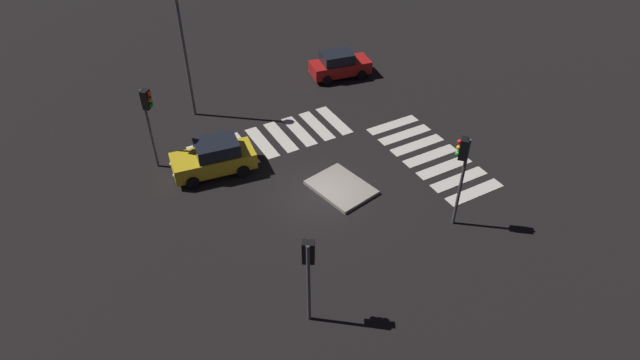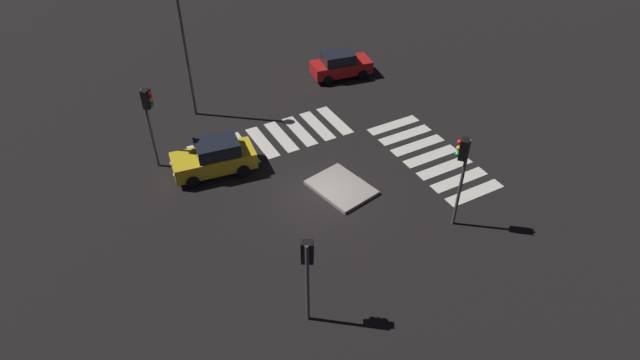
{
  "view_description": "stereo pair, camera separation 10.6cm",
  "coord_description": "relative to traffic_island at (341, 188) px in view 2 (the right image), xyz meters",
  "views": [
    {
      "loc": [
        -17.64,
        9.88,
        17.21
      ],
      "look_at": [
        0.0,
        0.0,
        1.0
      ],
      "focal_mm": 30.74,
      "sensor_mm": 36.0,
      "label": 1
    },
    {
      "loc": [
        -17.69,
        9.79,
        17.21
      ],
      "look_at": [
        0.0,
        0.0,
        1.0
      ],
      "focal_mm": 30.74,
      "sensor_mm": 36.0,
      "label": 2
    }
  ],
  "objects": [
    {
      "name": "crosswalk_side",
      "position": [
        5.55,
        1.17,
        -0.08
      ],
      "size": [
        3.2,
        8.75,
        0.02
      ],
      "color": "silver",
      "rests_on": "ground"
    },
    {
      "name": "traffic_light_south",
      "position": [
        -4.5,
        -3.11,
        3.41
      ],
      "size": [
        0.53,
        0.54,
        4.62
      ],
      "rotation": [
        0.0,
        0.0,
        0.76
      ],
      "color": "#47474C",
      "rests_on": "ground"
    },
    {
      "name": "traffic_light_west",
      "position": [
        -5.94,
        4.98,
        2.9
      ],
      "size": [
        0.53,
        0.54,
        3.94
      ],
      "rotation": [
        0.0,
        0.0,
        -0.57
      ],
      "color": "#47474C",
      "rests_on": "ground"
    },
    {
      "name": "crosswalk_near",
      "position": [
        0.03,
        -5.56,
        -0.08
      ],
      "size": [
        7.6,
        3.2,
        0.02
      ],
      "color": "silver",
      "rests_on": "ground"
    },
    {
      "name": "ground_plane",
      "position": [
        0.03,
        1.17,
        -0.09
      ],
      "size": [
        80.0,
        80.0,
        0.0
      ],
      "primitive_type": "plane",
      "color": "black"
    },
    {
      "name": "car_yellow",
      "position": [
        4.33,
        4.87,
        0.8
      ],
      "size": [
        2.4,
        4.33,
        1.81
      ],
      "rotation": [
        0.0,
        0.0,
        1.43
      ],
      "color": "gold",
      "rests_on": "ground"
    },
    {
      "name": "traffic_light_north",
      "position": [
        6.16,
        7.23,
        3.3
      ],
      "size": [
        0.54,
        0.54,
        4.48
      ],
      "rotation": [
        0.0,
        0.0,
        -2.36
      ],
      "color": "#47474C",
      "rests_on": "ground"
    },
    {
      "name": "car_red",
      "position": [
        10.04,
        -5.88,
        0.74
      ],
      "size": [
        2.34,
        4.07,
        1.69
      ],
      "rotation": [
        0.0,
        0.0,
        -1.75
      ],
      "color": "red",
      "rests_on": "ground"
    },
    {
      "name": "traffic_island",
      "position": [
        0.0,
        0.0,
        0.0
      ],
      "size": [
        3.45,
        2.86,
        0.18
      ],
      "color": "gray",
      "rests_on": "ground"
    },
    {
      "name": "street_lamp",
      "position": [
        10.17,
        3.97,
        5.06
      ],
      "size": [
        0.56,
        0.56,
        7.53
      ],
      "color": "#47474C",
      "rests_on": "ground"
    }
  ]
}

